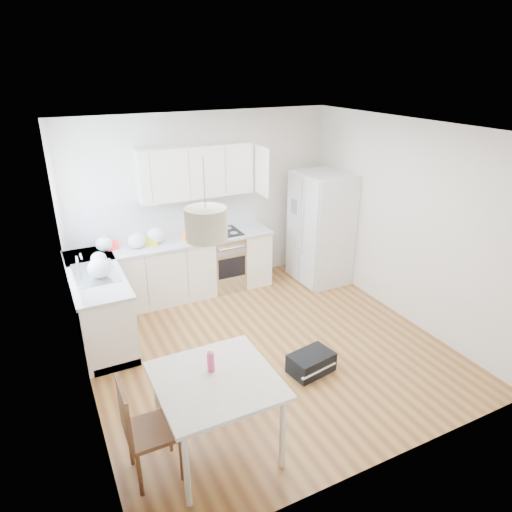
{
  "coord_description": "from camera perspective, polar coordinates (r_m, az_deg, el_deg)",
  "views": [
    {
      "loc": [
        -2.28,
        -4.34,
        3.33
      ],
      "look_at": [
        0.07,
        0.4,
        1.08
      ],
      "focal_mm": 32.0,
      "sensor_mm": 36.0,
      "label": 1
    }
  ],
  "objects": [
    {
      "name": "floor",
      "position": [
        5.93,
        1.17,
        -11.19
      ],
      "size": [
        4.2,
        4.2,
        0.0
      ],
      "primitive_type": "plane",
      "color": "brown",
      "rests_on": "ground"
    },
    {
      "name": "ceiling",
      "position": [
        4.94,
        1.43,
        15.68
      ],
      "size": [
        4.2,
        4.2,
        0.0
      ],
      "primitive_type": "plane",
      "rotation": [
        3.14,
        0.0,
        0.0
      ],
      "color": "white",
      "rests_on": "wall_back"
    },
    {
      "name": "wall_back",
      "position": [
        7.11,
        -6.61,
        6.69
      ],
      "size": [
        4.2,
        0.0,
        4.2
      ],
      "primitive_type": "plane",
      "rotation": [
        1.57,
        0.0,
        0.0
      ],
      "color": "silver",
      "rests_on": "floor"
    },
    {
      "name": "wall_left",
      "position": [
        4.77,
        -21.71,
        -3.27
      ],
      "size": [
        0.0,
        4.2,
        4.2
      ],
      "primitive_type": "plane",
      "rotation": [
        1.57,
        0.0,
        1.57
      ],
      "color": "silver",
      "rests_on": "floor"
    },
    {
      "name": "wall_right",
      "position": [
        6.48,
        18.04,
        4.05
      ],
      "size": [
        0.0,
        4.2,
        4.2
      ],
      "primitive_type": "plane",
      "rotation": [
        1.57,
        0.0,
        -1.57
      ],
      "color": "silver",
      "rests_on": "floor"
    },
    {
      "name": "window_glassblock",
      "position": [
        5.71,
        -23.42,
        5.03
      ],
      "size": [
        0.02,
        1.0,
        1.0
      ],
      "primitive_type": "cube",
      "color": "#BFE0F9",
      "rests_on": "wall_left"
    },
    {
      "name": "cabinets_back",
      "position": [
        6.99,
        -10.04,
        -1.79
      ],
      "size": [
        3.0,
        0.6,
        0.88
      ],
      "primitive_type": "cube",
      "color": "white",
      "rests_on": "floor"
    },
    {
      "name": "cabinets_left",
      "position": [
        6.27,
        -18.97,
        -5.84
      ],
      "size": [
        0.6,
        1.8,
        0.88
      ],
      "primitive_type": "cube",
      "color": "white",
      "rests_on": "floor"
    },
    {
      "name": "counter_back",
      "position": [
        6.81,
        -10.3,
        1.72
      ],
      "size": [
        3.02,
        0.64,
        0.04
      ],
      "primitive_type": "cube",
      "color": "silver",
      "rests_on": "cabinets_back"
    },
    {
      "name": "counter_left",
      "position": [
        6.07,
        -19.53,
        -2.02
      ],
      "size": [
        0.64,
        1.82,
        0.04
      ],
      "primitive_type": "cube",
      "color": "silver",
      "rests_on": "cabinets_left"
    },
    {
      "name": "backsplash_back",
      "position": [
        6.98,
        -11.18,
        4.88
      ],
      "size": [
        3.0,
        0.01,
        0.58
      ],
      "primitive_type": "cube",
      "color": "white",
      "rests_on": "wall_back"
    },
    {
      "name": "backsplash_left",
      "position": [
        5.93,
        -22.71,
        0.2
      ],
      "size": [
        0.01,
        1.8,
        0.58
      ],
      "primitive_type": "cube",
      "color": "white",
      "rests_on": "wall_left"
    },
    {
      "name": "upper_cabinets",
      "position": [
        6.79,
        -7.55,
        10.43
      ],
      "size": [
        1.7,
        0.32,
        0.75
      ],
      "primitive_type": "cube",
      "color": "white",
      "rests_on": "wall_back"
    },
    {
      "name": "range_oven",
      "position": [
        7.22,
        -3.98,
        -0.63
      ],
      "size": [
        0.5,
        0.61,
        0.88
      ],
      "primitive_type": null,
      "color": "#BBBEC0",
      "rests_on": "floor"
    },
    {
      "name": "sink",
      "position": [
        6.02,
        -19.48,
        -2.07
      ],
      "size": [
        0.5,
        0.8,
        0.16
      ],
      "primitive_type": null,
      "color": "#BBBEC0",
      "rests_on": "counter_left"
    },
    {
      "name": "refrigerator",
      "position": [
        7.41,
        8.22,
        3.52
      ],
      "size": [
        0.85,
        0.89,
        1.78
      ],
      "primitive_type": null,
      "rotation": [
        0.0,
        0.0,
        0.0
      ],
      "color": "silver",
      "rests_on": "floor"
    },
    {
      "name": "dining_table",
      "position": [
        4.16,
        -5.02,
        -16.0
      ],
      "size": [
        1.03,
        1.03,
        0.81
      ],
      "rotation": [
        0.0,
        0.0,
        -0.0
      ],
      "color": "#BCB0A1",
      "rests_on": "floor"
    },
    {
      "name": "dining_chair",
      "position": [
        4.19,
        -12.78,
        -20.21
      ],
      "size": [
        0.42,
        0.42,
        0.99
      ],
      "primitive_type": null,
      "rotation": [
        0.0,
        0.0,
        -0.0
      ],
      "color": "#462515",
      "rests_on": "floor"
    },
    {
      "name": "drink_bottle",
      "position": [
        4.13,
        -5.69,
        -12.81
      ],
      "size": [
        0.07,
        0.07,
        0.22
      ],
      "primitive_type": "cylinder",
      "rotation": [
        0.0,
        0.0,
        -0.16
      ],
      "color": "#D43A79",
      "rests_on": "dining_table"
    },
    {
      "name": "gym_bag",
      "position": [
        5.48,
        6.9,
        -13.11
      ],
      "size": [
        0.56,
        0.41,
        0.23
      ],
      "primitive_type": "cube",
      "rotation": [
        0.0,
        0.0,
        0.17
      ],
      "color": "black",
      "rests_on": "floor"
    },
    {
      "name": "pendant_lamp",
      "position": [
        3.56,
        -6.27,
        4.0
      ],
      "size": [
        0.41,
        0.41,
        0.26
      ],
      "primitive_type": "cylinder",
      "rotation": [
        0.0,
        0.0,
        0.31
      ],
      "color": "beige",
      "rests_on": "ceiling"
    },
    {
      "name": "grocery_bag_a",
      "position": [
        6.64,
        -18.45,
        1.45
      ],
      "size": [
        0.23,
        0.2,
        0.21
      ],
      "primitive_type": "ellipsoid",
      "color": "white",
      "rests_on": "counter_back"
    },
    {
      "name": "grocery_bag_b",
      "position": [
        6.6,
        -14.65,
        1.87
      ],
      "size": [
        0.25,
        0.21,
        0.23
      ],
      "primitive_type": "ellipsoid",
      "color": "white",
      "rests_on": "counter_back"
    },
    {
      "name": "grocery_bag_c",
      "position": [
        6.72,
        -12.34,
        2.55
      ],
      "size": [
        0.27,
        0.23,
        0.24
      ],
      "primitive_type": "ellipsoid",
      "color": "white",
      "rests_on": "counter_back"
    },
    {
      "name": "grocery_bag_d",
      "position": [
        6.19,
        -19.08,
        -0.32
      ],
      "size": [
        0.2,
        0.17,
        0.18
      ],
      "primitive_type": "ellipsoid",
      "color": "white",
      "rests_on": "counter_back"
    },
    {
      "name": "grocery_bag_e",
      "position": [
        5.82,
        -18.99,
        -1.43
      ],
      "size": [
        0.28,
        0.24,
        0.25
      ],
      "primitive_type": "ellipsoid",
      "color": "white",
      "rests_on": "counter_left"
    },
    {
      "name": "snack_orange",
      "position": [
        6.84,
        -8.57,
        2.57
      ],
      "size": [
        0.18,
        0.16,
        0.1
      ],
      "primitive_type": "cube",
      "rotation": [
        0.0,
        0.0,
        0.55
      ],
      "color": "orange",
      "rests_on": "counter_back"
    },
    {
      "name": "snack_yellow",
      "position": [
        6.7,
        -12.91,
        1.85
      ],
      "size": [
        0.2,
        0.16,
        0.12
      ],
      "primitive_type": "cube",
      "rotation": [
        0.0,
        0.0,
        -0.33
      ],
      "color": "yellow",
      "rests_on": "counter_back"
    },
    {
      "name": "snack_red",
      "position": [
        6.68,
        -17.54,
        1.27
      ],
      "size": [
        0.18,
        0.13,
        0.11
      ],
      "primitive_type": "cube",
      "rotation": [
        0.0,
        0.0,
        0.19
      ],
      "color": "red",
      "rests_on": "counter_back"
    }
  ]
}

